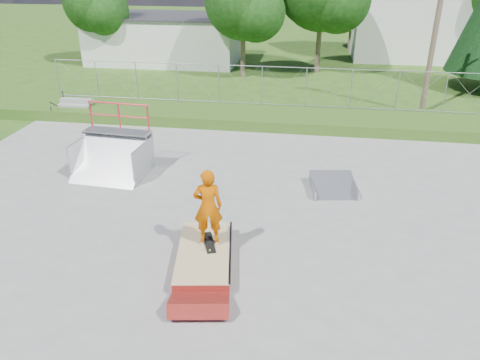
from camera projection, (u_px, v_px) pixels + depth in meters
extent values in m
plane|color=#295317|center=(218.00, 233.00, 12.64)|extent=(120.00, 120.00, 0.00)
cube|color=gray|center=(218.00, 233.00, 12.64)|extent=(20.00, 16.00, 0.04)
cube|color=#295317|center=(259.00, 116.00, 20.99)|extent=(24.00, 3.00, 0.50)
cube|color=maroon|center=(205.00, 257.00, 11.33)|extent=(1.64, 2.77, 0.36)
cube|color=tan|center=(204.00, 251.00, 11.24)|extent=(1.67, 2.79, 0.03)
cube|color=black|center=(209.00, 243.00, 11.44)|extent=(0.49, 0.82, 0.13)
imported|color=#C05100|center=(208.00, 209.00, 11.03)|extent=(0.77, 0.58, 1.89)
cube|color=silver|center=(167.00, 39.00, 32.68)|extent=(10.00, 6.00, 3.00)
cube|color=silver|center=(411.00, 22.00, 33.46)|extent=(8.00, 6.00, 5.00)
cylinder|color=brown|center=(436.00, 25.00, 20.55)|extent=(0.24, 0.24, 8.00)
cylinder|color=brown|center=(243.00, 57.00, 28.41)|extent=(0.30, 0.30, 2.45)
sphere|color=#11330E|center=(243.00, 1.00, 27.03)|extent=(4.48, 4.48, 4.48)
sphere|color=#11330E|center=(256.00, 12.00, 26.66)|extent=(3.36, 3.36, 3.36)
cylinder|color=brown|center=(318.00, 50.00, 29.50)|extent=(0.30, 0.30, 2.80)
sphere|color=#11330E|center=(338.00, 0.00, 27.49)|extent=(3.84, 3.84, 3.84)
cylinder|color=brown|center=(101.00, 48.00, 31.61)|extent=(0.30, 0.30, 2.27)
sphere|color=#11330E|center=(95.00, 1.00, 30.33)|extent=(4.16, 4.16, 4.16)
sphere|color=#11330E|center=(105.00, 11.00, 29.99)|extent=(3.12, 3.12, 3.12)
cylinder|color=brown|center=(351.00, 37.00, 36.42)|extent=(0.30, 0.30, 2.10)
sphere|color=#11330E|center=(364.00, 7.00, 34.92)|extent=(2.88, 2.88, 2.88)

